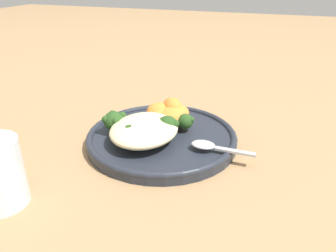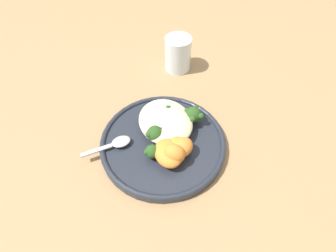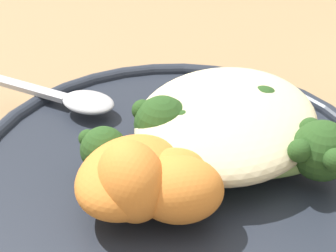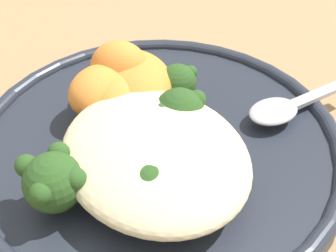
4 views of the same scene
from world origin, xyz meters
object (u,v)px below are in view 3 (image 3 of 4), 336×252
broccoli_stalk_0 (290,155)px  spoon (77,100)px  sweet_potato_chunk_2 (171,178)px  sweet_potato_chunk_3 (132,181)px  broccoli_stalk_2 (168,126)px  sweet_potato_chunk_0 (136,178)px  broccoli_stalk_1 (246,122)px  sweet_potato_chunk_1 (178,189)px  plate (177,172)px  quinoa_mound (227,120)px  broccoli_stalk_3 (139,157)px

broccoli_stalk_0 → spoon: size_ratio=1.02×
broccoli_stalk_0 → spoon: broccoli_stalk_0 is taller
sweet_potato_chunk_2 → sweet_potato_chunk_3: sweet_potato_chunk_3 is taller
broccoli_stalk_2 → spoon: (-0.02, -0.08, -0.01)m
sweet_potato_chunk_0 → broccoli_stalk_0: bearing=129.7°
broccoli_stalk_0 → broccoli_stalk_1: bearing=115.6°
broccoli_stalk_0 → sweet_potato_chunk_1: size_ratio=2.17×
broccoli_stalk_1 → sweet_potato_chunk_2: same height
plate → quinoa_mound: size_ratio=2.01×
broccoli_stalk_3 → sweet_potato_chunk_1: (0.02, 0.04, 0.01)m
broccoli_stalk_0 → broccoli_stalk_1: size_ratio=1.06×
spoon → sweet_potato_chunk_1: bearing=148.1°
plate → sweet_potato_chunk_1: (0.05, 0.02, 0.03)m
plate → broccoli_stalk_0: bearing=101.0°
quinoa_mound → broccoli_stalk_1: bearing=120.1°
sweet_potato_chunk_0 → sweet_potato_chunk_1: size_ratio=1.41×
plate → quinoa_mound: (-0.03, 0.02, 0.03)m
broccoli_stalk_1 → spoon: (0.01, -0.13, -0.01)m
broccoli_stalk_1 → sweet_potato_chunk_3: bearing=177.1°
broccoli_stalk_3 → sweet_potato_chunk_2: 0.03m
broccoli_stalk_1 → sweet_potato_chunk_1: size_ratio=2.04×
broccoli_stalk_2 → sweet_potato_chunk_0: bearing=139.0°
sweet_potato_chunk_2 → spoon: 0.13m
broccoli_stalk_1 → sweet_potato_chunk_0: bearing=173.2°
broccoli_stalk_0 → sweet_potato_chunk_2: broccoli_stalk_0 is taller
plate → sweet_potato_chunk_3: sweet_potato_chunk_3 is taller
broccoli_stalk_0 → broccoli_stalk_2: size_ratio=1.54×
sweet_potato_chunk_0 → sweet_potato_chunk_2: sweet_potato_chunk_0 is taller
broccoli_stalk_0 → sweet_potato_chunk_1: 0.08m
plate → sweet_potato_chunk_0: (0.05, -0.00, 0.03)m
quinoa_mound → broccoli_stalk_2: size_ratio=1.92×
quinoa_mound → sweet_potato_chunk_1: (0.08, 0.00, 0.00)m
broccoli_stalk_0 → spoon: (-0.02, -0.16, -0.01)m
sweet_potato_chunk_0 → spoon: size_ratio=0.66×
broccoli_stalk_0 → broccoli_stalk_2: 0.08m
broccoli_stalk_0 → sweet_potato_chunk_2: 0.07m
plate → sweet_potato_chunk_1: bearing=25.7°
sweet_potato_chunk_1 → sweet_potato_chunk_3: (0.01, -0.02, 0.00)m
sweet_potato_chunk_0 → plate: bearing=175.2°
plate → sweet_potato_chunk_1: sweet_potato_chunk_1 is taller
broccoli_stalk_0 → broccoli_stalk_3: size_ratio=1.09×
broccoli_stalk_0 → sweet_potato_chunk_0: size_ratio=1.54×
quinoa_mound → broccoli_stalk_3: quinoa_mound is taller
sweet_potato_chunk_2 → spoon: bearing=-121.4°
quinoa_mound → sweet_potato_chunk_3: (0.09, -0.02, 0.01)m
plate → sweet_potato_chunk_2: 0.05m
broccoli_stalk_0 → sweet_potato_chunk_3: (0.07, -0.07, 0.01)m
quinoa_mound → broccoli_stalk_0: broccoli_stalk_0 is taller
broccoli_stalk_3 → sweet_potato_chunk_0: 0.03m
broccoli_stalk_1 → broccoli_stalk_2: broccoli_stalk_2 is taller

